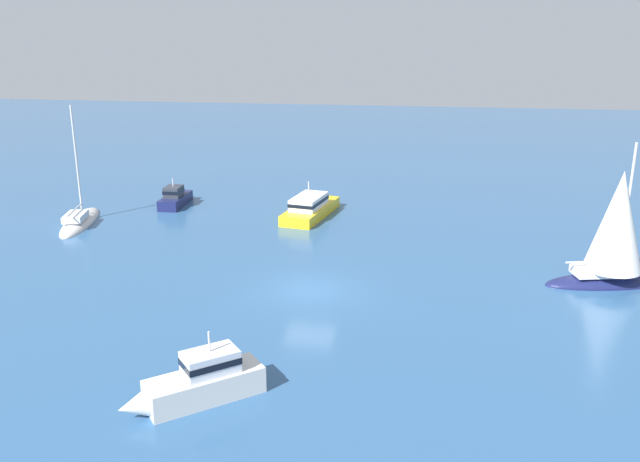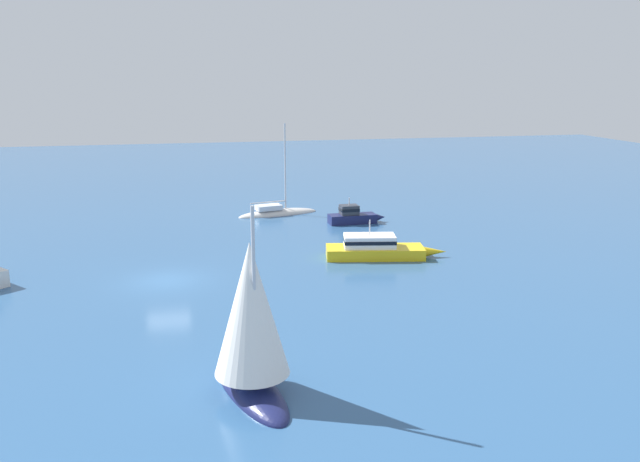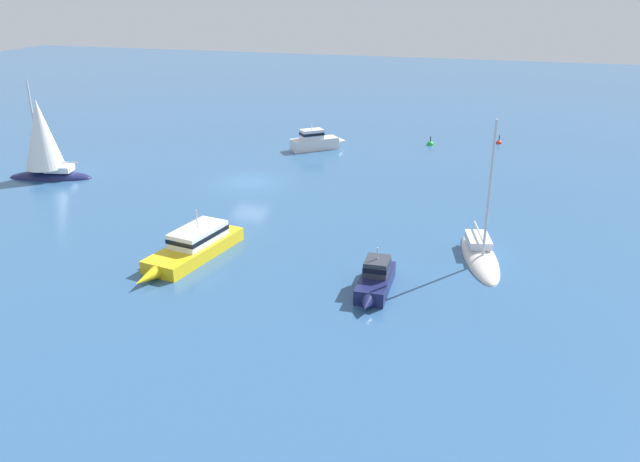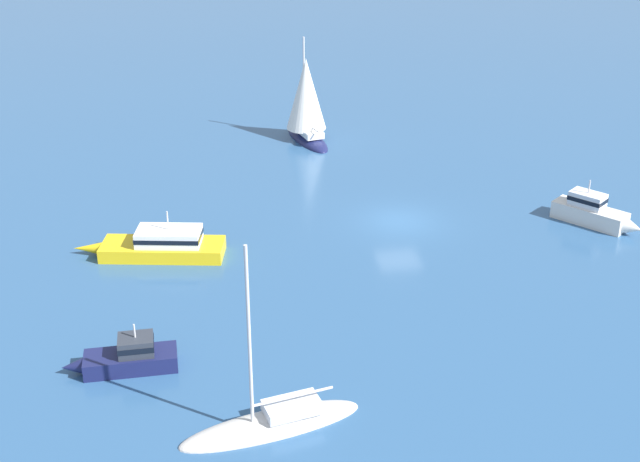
{
  "view_description": "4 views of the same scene",
  "coord_description": "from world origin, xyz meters",
  "views": [
    {
      "loc": [
        5.24,
        -30.36,
        12.66
      ],
      "look_at": [
        -0.24,
        4.96,
        1.56
      ],
      "focal_mm": 37.37,
      "sensor_mm": 36.0,
      "label": 1
    },
    {
      "loc": [
        38.08,
        0.65,
        11.75
      ],
      "look_at": [
        0.33,
        9.06,
        2.59
      ],
      "focal_mm": 37.39,
      "sensor_mm": 36.0,
      "label": 2
    },
    {
      "loc": [
        -17.56,
        42.22,
        14.28
      ],
      "look_at": [
        -8.16,
        9.42,
        0.62
      ],
      "focal_mm": 36.05,
      "sensor_mm": 36.0,
      "label": 3
    },
    {
      "loc": [
        -42.67,
        11.55,
        20.22
      ],
      "look_at": [
        -1.92,
        4.94,
        0.66
      ],
      "focal_mm": 47.69,
      "sensor_mm": 36.0,
      "label": 4
    }
  ],
  "objects": [
    {
      "name": "motor_cruiser",
      "position": [
        -2.18,
        13.37,
        0.64
      ],
      "size": [
        3.3,
        8.01,
        2.54
      ],
      "rotation": [
        0.0,
        0.0,
        1.38
      ],
      "color": "yellow",
      "rests_on": "ground"
    },
    {
      "name": "sloop",
      "position": [
        14.94,
        3.18,
        2.55
      ],
      "size": [
        6.53,
        3.39,
        7.79
      ],
      "rotation": [
        0.0,
        0.0,
        0.23
      ],
      "color": "#191E4C",
      "rests_on": "ground"
    },
    {
      "name": "launch",
      "position": [
        -12.44,
        14.68,
        0.57
      ],
      "size": [
        1.48,
        4.7,
        2.11
      ],
      "rotation": [
        0.0,
        0.0,
        1.59
      ],
      "color": "#191E4C",
      "rests_on": "ground"
    },
    {
      "name": "ground_plane",
      "position": [
        0.0,
        0.0,
        0.0
      ],
      "size": [
        160.0,
        160.0,
        0.0
      ],
      "primitive_type": "plane",
      "color": "#2D5684"
    },
    {
      "name": "yacht",
      "position": [
        -17.13,
        9.2,
        0.1
      ],
      "size": [
        3.2,
        7.28,
        8.19
      ],
      "rotation": [
        0.0,
        0.0,
        1.79
      ],
      "color": "silver",
      "rests_on": "ground"
    },
    {
      "name": "cabin_cruiser",
      "position": [
        -2.12,
        -10.64,
        0.72
      ],
      "size": [
        4.7,
        4.16,
        2.55
      ],
      "rotation": [
        0.0,
        0.0,
        3.83
      ],
      "color": "silver",
      "rests_on": "ground"
    }
  ]
}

